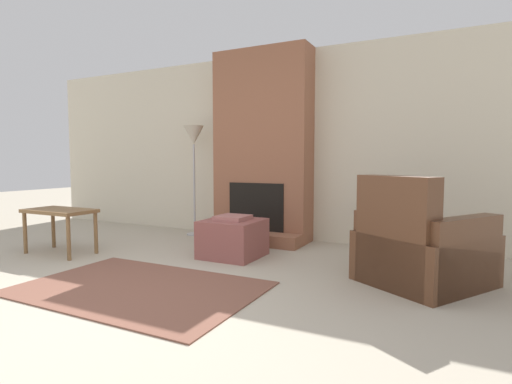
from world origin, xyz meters
The scene contains 8 objects.
ground_plane centered at (0.00, 0.00, 0.00)m, with size 24.00×24.00×0.00m, color #B2A893.
wall_back centered at (0.00, 3.27, 1.30)m, with size 8.31×0.06×2.60m, color beige.
fireplace centered at (0.00, 3.02, 1.24)m, with size 1.35×0.71×2.60m.
ottoman centered at (0.14, 1.95, 0.22)m, with size 0.63×0.64×0.48m.
armchair centered at (2.13, 1.80, 0.30)m, with size 1.26×1.29×0.97m.
side_table centered at (-1.77, 1.18, 0.46)m, with size 0.83×0.45×0.53m.
floor_lamp_left centered at (-1.05, 2.89, 1.38)m, with size 0.30×0.30×1.61m.
area_rug centered at (0.00, 0.59, 0.01)m, with size 2.04×1.36×0.01m, color brown.
Camera 1 is at (2.40, -1.96, 1.10)m, focal length 28.00 mm.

